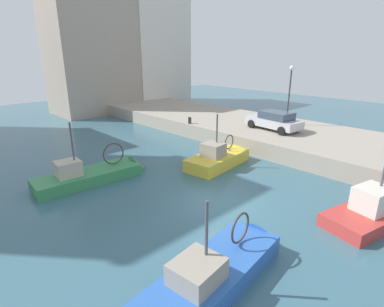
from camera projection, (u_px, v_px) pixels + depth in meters
name	position (u px, v px, depth m)	size (l,w,h in m)	color
water_surface	(220.00, 204.00, 14.91)	(80.00, 80.00, 0.00)	#386070
quay_wall	(324.00, 145.00, 22.26)	(9.00, 56.00, 1.20)	#9E9384
fishing_boat_green	(95.00, 179.00, 17.59)	(6.75, 2.53, 4.45)	#388951
fishing_boat_yellow	(221.00, 162.00, 20.13)	(5.62, 2.54, 4.35)	gold
fishing_boat_red	(384.00, 212.00, 13.85)	(7.05, 3.38, 4.70)	#BC3833
fishing_boat_blue	(218.00, 276.00, 9.94)	(6.90, 2.59, 3.98)	#2D60B7
parked_car_silver	(274.00, 120.00, 23.90)	(2.43, 4.50, 1.46)	#B7B7BC
mooring_bollard_mid	(190.00, 120.00, 26.11)	(0.28, 0.28, 0.55)	#2D2D33
quay_streetlamp	(290.00, 86.00, 24.77)	(0.36, 0.36, 4.83)	#38383D
waterfront_building_central	(93.00, 47.00, 35.72)	(10.38, 6.72, 15.09)	#A39384
waterfront_building_east_mid	(151.00, 50.00, 41.54)	(8.55, 7.35, 14.62)	silver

